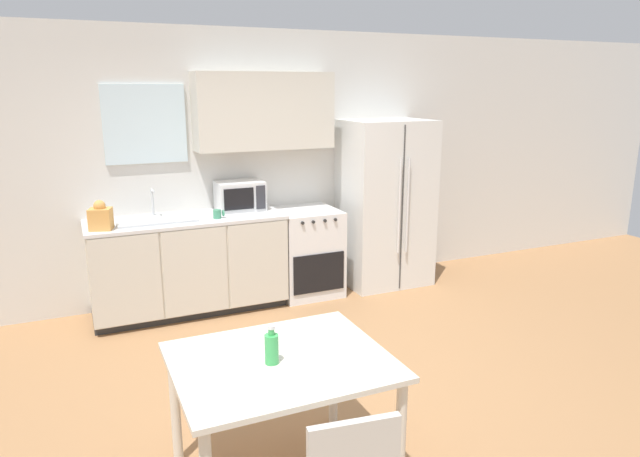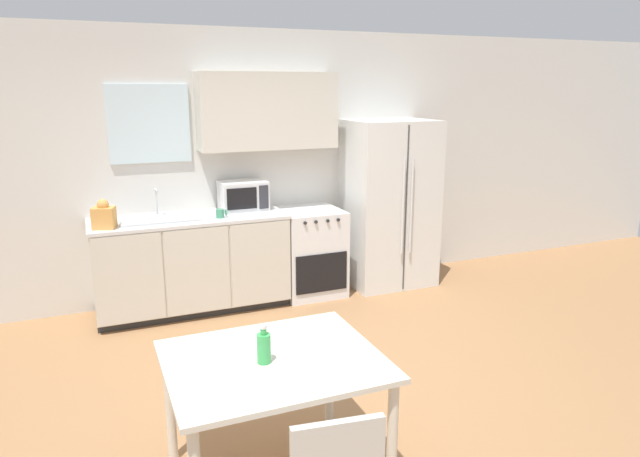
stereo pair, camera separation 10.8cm
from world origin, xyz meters
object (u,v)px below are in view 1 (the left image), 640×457
oven_range (307,252)px  drink_bottle (272,348)px  refrigerator (385,203)px  coffee_mug (218,214)px  microwave (240,196)px  dining_table (281,376)px

oven_range → drink_bottle: drink_bottle is taller
refrigerator → drink_bottle: refrigerator is taller
oven_range → drink_bottle: bearing=-116.0°
coffee_mug → drink_bottle: bearing=-98.2°
oven_range → drink_bottle: size_ratio=4.27×
oven_range → microwave: 0.92m
microwave → refrigerator: bearing=-5.4°
oven_range → microwave: microwave is taller
coffee_mug → oven_range: bearing=8.2°
microwave → coffee_mug: (-0.30, -0.27, -0.10)m
oven_range → dining_table: size_ratio=0.80×
coffee_mug → microwave: bearing=42.3°
refrigerator → microwave: (-1.59, 0.15, 0.18)m
oven_range → dining_table: (-1.27, -2.71, 0.20)m
oven_range → microwave: size_ratio=1.95×
microwave → drink_bottle: microwave is taller
microwave → dining_table: bearing=-102.1°
dining_table → drink_bottle: drink_bottle is taller
microwave → dining_table: 2.93m
oven_range → dining_table: bearing=-115.2°
oven_range → drink_bottle: (-1.33, -2.73, 0.38)m
oven_range → microwave: bearing=168.9°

